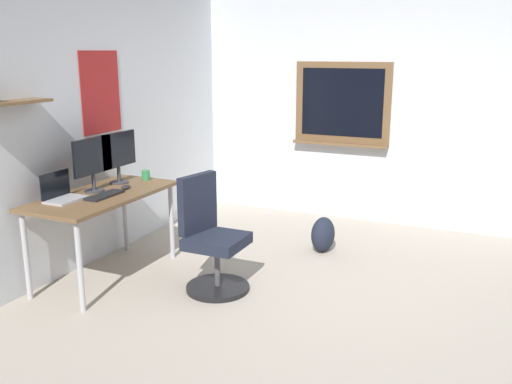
{
  "coord_description": "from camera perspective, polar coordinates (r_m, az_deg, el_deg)",
  "views": [
    {
      "loc": [
        -3.81,
        -1.04,
        1.92
      ],
      "look_at": [
        0.02,
        0.71,
        0.85
      ],
      "focal_mm": 39.21,
      "sensor_mm": 36.0,
      "label": 1
    }
  ],
  "objects": [
    {
      "name": "desk",
      "position": [
        4.91,
        -15.34,
        -1.02
      ],
      "size": [
        1.36,
        0.66,
        0.75
      ],
      "color": "brown",
      "rests_on": "ground"
    },
    {
      "name": "laptop",
      "position": [
        4.76,
        -19.22,
        -0.15
      ],
      "size": [
        0.31,
        0.21,
        0.23
      ],
      "color": "#ADAFB5",
      "rests_on": "desk"
    },
    {
      "name": "ground_plane",
      "position": [
        4.39,
        8.58,
        -11.84
      ],
      "size": [
        5.2,
        5.2,
        0.0
      ],
      "primitive_type": "plane",
      "color": "#ADA393",
      "rests_on": "ground"
    },
    {
      "name": "computer_mouse",
      "position": [
        4.99,
        -13.14,
        0.49
      ],
      "size": [
        0.1,
        0.06,
        0.03
      ],
      "primitive_type": "ellipsoid",
      "color": "#262628",
      "rests_on": "desk"
    },
    {
      "name": "wall_right",
      "position": [
        6.38,
        15.0,
        8.19
      ],
      "size": [
        0.22,
        5.0,
        2.6
      ],
      "color": "silver",
      "rests_on": "ground"
    },
    {
      "name": "backpack",
      "position": [
        5.52,
        6.85,
        -4.32
      ],
      "size": [
        0.32,
        0.22,
        0.35
      ],
      "primitive_type": "ellipsoid",
      "color": "#1E2333",
      "rests_on": "ground"
    },
    {
      "name": "monitor_secondary",
      "position": [
        5.18,
        -13.86,
        3.8
      ],
      "size": [
        0.46,
        0.17,
        0.46
      ],
      "color": "#38383D",
      "rests_on": "desk"
    },
    {
      "name": "keyboard",
      "position": [
        4.78,
        -15.16,
        -0.32
      ],
      "size": [
        0.37,
        0.13,
        0.02
      ],
      "primitive_type": "cube",
      "color": "black",
      "rests_on": "desk"
    },
    {
      "name": "office_chair",
      "position": [
        4.58,
        -4.61,
        -5.06
      ],
      "size": [
        0.52,
        0.53,
        0.95
      ],
      "color": "black",
      "rests_on": "ground"
    },
    {
      "name": "coffee_mug",
      "position": [
        5.31,
        -11.17,
        1.71
      ],
      "size": [
        0.08,
        0.08,
        0.09
      ],
      "primitive_type": "cylinder",
      "color": "#338C4C",
      "rests_on": "desk"
    },
    {
      "name": "monitor_primary",
      "position": [
        4.93,
        -16.31,
        3.11
      ],
      "size": [
        0.46,
        0.17,
        0.46
      ],
      "color": "#38383D",
      "rests_on": "desk"
    },
    {
      "name": "wall_back",
      "position": [
        5.2,
        -17.91,
        6.73
      ],
      "size": [
        5.0,
        0.3,
        2.6
      ],
      "color": "silver",
      "rests_on": "ground"
    }
  ]
}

